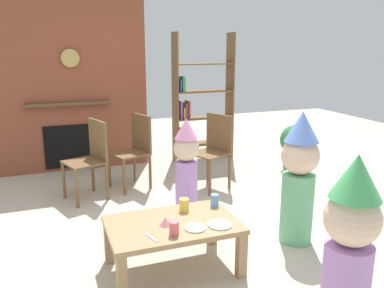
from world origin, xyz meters
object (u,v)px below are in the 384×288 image
at_px(paper_cup_near_right, 215,200).
at_px(dining_chair_middle, 135,147).
at_px(paper_plate_front, 195,228).
at_px(child_with_cone_hat, 349,246).
at_px(child_in_pink, 299,175).
at_px(child_by_the_chairs, 186,162).
at_px(coffee_table, 173,230).
at_px(paper_cup_near_left, 184,205).
at_px(birthday_cake_slice, 166,221).
at_px(potted_plant_tall, 295,144).
at_px(dining_chair_right, 214,147).
at_px(dining_chair_left, 91,155).
at_px(bookshelf, 199,104).
at_px(paper_plate_rear, 220,225).
at_px(paper_cup_center, 174,228).

distance_m(paper_cup_near_right, dining_chair_middle, 1.82).
bearing_deg(paper_plate_front, child_with_cone_hat, -57.04).
relative_size(child_in_pink, child_by_the_chairs, 1.20).
height_order(coffee_table, paper_cup_near_left, paper_cup_near_left).
height_order(paper_plate_front, birthday_cake_slice, birthday_cake_slice).
xyz_separation_m(paper_cup_near_left, potted_plant_tall, (2.28, 1.75, -0.10)).
bearing_deg(dining_chair_right, child_with_cone_hat, 57.87).
bearing_deg(potted_plant_tall, paper_cup_near_right, -138.91).
bearing_deg(paper_cup_near_right, dining_chair_left, 117.40).
bearing_deg(dining_chair_right, dining_chair_left, -30.51).
height_order(child_by_the_chairs, dining_chair_right, child_by_the_chairs).
xyz_separation_m(coffee_table, child_in_pink, (1.17, 0.06, 0.29)).
height_order(birthday_cake_slice, dining_chair_left, dining_chair_left).
bearing_deg(paper_plate_front, bookshelf, 68.28).
bearing_deg(child_with_cone_hat, child_by_the_chairs, -28.29).
height_order(child_by_the_chairs, dining_chair_left, child_by_the_chairs).
xyz_separation_m(paper_plate_rear, child_in_pink, (0.86, 0.24, 0.22)).
distance_m(bookshelf, paper_cup_center, 3.35).
height_order(paper_cup_near_left, paper_cup_near_right, paper_cup_near_left).
bearing_deg(coffee_table, child_with_cone_hat, -56.25).
distance_m(bookshelf, child_by_the_chairs, 1.93).
xyz_separation_m(child_by_the_chairs, dining_chair_left, (-0.90, 0.67, -0.01)).
height_order(dining_chair_left, dining_chair_right, same).
distance_m(paper_plate_rear, dining_chair_right, 1.96).
relative_size(coffee_table, birthday_cake_slice, 9.94).
bearing_deg(paper_plate_front, coffee_table, 127.97).
distance_m(paper_cup_near_left, birthday_cake_slice, 0.31).
relative_size(paper_cup_near_left, paper_cup_center, 1.02).
bearing_deg(child_by_the_chairs, child_in_pink, 57.07).
xyz_separation_m(bookshelf, child_in_pink, (-0.14, -2.77, -0.23)).
height_order(birthday_cake_slice, dining_chair_middle, dining_chair_middle).
xyz_separation_m(coffee_table, child_with_cone_hat, (0.72, -1.07, 0.27)).
bearing_deg(paper_cup_near_left, child_in_pink, -6.48).
height_order(birthday_cake_slice, child_in_pink, child_in_pink).
height_order(paper_plate_rear, child_by_the_chairs, child_by_the_chairs).
xyz_separation_m(child_in_pink, dining_chair_left, (-1.57, 1.72, -0.11)).
distance_m(child_by_the_chairs, dining_chair_middle, 0.94).
distance_m(paper_cup_center, birthday_cake_slice, 0.17).
height_order(paper_cup_near_right, child_in_pink, child_in_pink).
distance_m(paper_cup_near_right, dining_chair_right, 1.59).
xyz_separation_m(bookshelf, paper_plate_rear, (-1.00, -3.00, -0.45)).
relative_size(paper_plate_front, child_with_cone_hat, 0.14).
distance_m(child_with_cone_hat, dining_chair_middle, 3.10).
bearing_deg(paper_cup_center, dining_chair_left, 99.86).
bearing_deg(paper_plate_front, potted_plant_tall, 42.20).
distance_m(coffee_table, child_by_the_chairs, 1.24).
xyz_separation_m(coffee_table, potted_plant_tall, (2.44, 1.93, 0.02)).
distance_m(paper_cup_near_left, dining_chair_right, 1.72).
relative_size(paper_cup_near_left, dining_chair_right, 0.12).
xyz_separation_m(paper_cup_center, paper_plate_front, (0.18, 0.04, -0.05)).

